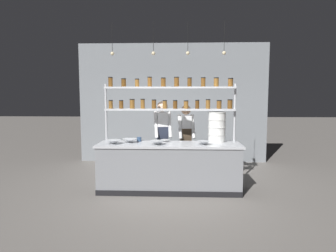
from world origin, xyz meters
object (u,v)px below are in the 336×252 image
(chef_left, at_px, (163,135))
(serving_cup_front, at_px, (139,139))
(prep_bowl_near_left, at_px, (165,141))
(container_stack, at_px, (217,127))
(chef_center, at_px, (186,137))
(spice_shelf_unit, at_px, (171,100))
(prep_bowl_near_right, at_px, (157,143))
(prep_bowl_center_front, at_px, (204,143))
(prep_bowl_center_back, at_px, (113,142))
(prep_bowl_far_left, at_px, (130,141))

(chef_left, distance_m, serving_cup_front, 0.56)
(serving_cup_front, bearing_deg, prep_bowl_near_left, -6.67)
(container_stack, relative_size, serving_cup_front, 6.75)
(container_stack, bearing_deg, chef_center, 138.85)
(spice_shelf_unit, bearing_deg, serving_cup_front, -172.79)
(prep_bowl_near_left, distance_m, prep_bowl_near_right, 0.36)
(spice_shelf_unit, height_order, prep_bowl_near_left, spice_shelf_unit)
(chef_left, xyz_separation_m, prep_bowl_center_front, (0.81, -0.67, -0.05))
(prep_bowl_near_left, relative_size, prep_bowl_center_front, 0.69)
(prep_bowl_near_left, relative_size, serving_cup_front, 1.97)
(prep_bowl_near_left, bearing_deg, prep_bowl_center_back, -163.61)
(prep_bowl_near_right, height_order, serving_cup_front, serving_cup_front)
(chef_center, height_order, prep_bowl_center_front, chef_center)
(prep_bowl_far_left, bearing_deg, spice_shelf_unit, 18.07)
(spice_shelf_unit, bearing_deg, chef_left, 125.18)
(prep_bowl_near_left, distance_m, serving_cup_front, 0.53)
(container_stack, xyz_separation_m, prep_bowl_near_left, (-1.03, -0.09, -0.28))
(prep_bowl_far_left, xyz_separation_m, serving_cup_front, (0.16, 0.18, 0.01))
(chef_center, bearing_deg, prep_bowl_center_front, -82.75)
(chef_center, height_order, serving_cup_front, chef_center)
(serving_cup_front, bearing_deg, chef_left, 35.96)
(container_stack, relative_size, prep_bowl_far_left, 2.08)
(container_stack, xyz_separation_m, prep_bowl_center_front, (-0.29, -0.37, -0.27))
(prep_bowl_center_back, bearing_deg, chef_center, 33.03)
(chef_left, bearing_deg, serving_cup_front, -156.07)
(chef_center, xyz_separation_m, prep_bowl_center_back, (-1.39, -0.90, 0.02))
(chef_center, relative_size, container_stack, 2.73)
(chef_left, relative_size, prep_bowl_center_front, 6.81)
(chef_center, distance_m, container_stack, 0.85)
(prep_bowl_center_back, relative_size, prep_bowl_near_right, 1.02)
(spice_shelf_unit, distance_m, chef_center, 0.99)
(container_stack, bearing_deg, serving_cup_front, -178.93)
(prep_bowl_near_left, distance_m, prep_bowl_center_back, 1.01)
(spice_shelf_unit, distance_m, prep_bowl_near_right, 0.95)
(chef_left, relative_size, prep_bowl_far_left, 5.99)
(prep_bowl_near_left, distance_m, prep_bowl_center_front, 0.79)
(chef_center, xyz_separation_m, serving_cup_front, (-0.95, -0.56, 0.03))
(chef_center, bearing_deg, prep_bowl_near_right, -132.50)
(prep_bowl_far_left, relative_size, serving_cup_front, 3.25)
(spice_shelf_unit, height_order, prep_bowl_center_back, spice_shelf_unit)
(prep_bowl_center_front, distance_m, prep_bowl_far_left, 1.44)
(prep_bowl_center_front, height_order, prep_bowl_far_left, prep_bowl_far_left)
(chef_left, bearing_deg, spice_shelf_unit, -66.85)
(prep_bowl_center_front, distance_m, prep_bowl_near_right, 0.88)
(chef_left, height_order, prep_bowl_near_left, chef_left)
(chef_left, bearing_deg, prep_bowl_far_left, -152.47)
(prep_bowl_center_front, bearing_deg, serving_cup_front, 164.73)
(container_stack, bearing_deg, prep_bowl_center_front, -127.36)
(prep_bowl_near_left, relative_size, prep_bowl_far_left, 0.61)
(prep_bowl_center_front, distance_m, prep_bowl_center_back, 1.71)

